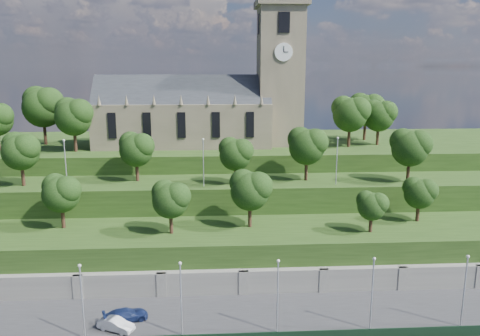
{
  "coord_description": "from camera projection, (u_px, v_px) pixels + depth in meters",
  "views": [
    {
      "loc": [
        1.52,
        -41.87,
        29.51
      ],
      "look_at": [
        5.66,
        30.0,
        13.86
      ],
      "focal_mm": 35.0,
      "sensor_mm": 36.0,
      "label": 1
    }
  ],
  "objects": [
    {
      "name": "trees_hilltop",
      "position": [
        191.0,
        111.0,
        86.05
      ],
      "size": [
        75.2,
        16.29,
        10.99
      ],
      "color": "black",
      "rests_on": "hilltop"
    },
    {
      "name": "embankment_lower",
      "position": [
        204.0,
        258.0,
        63.74
      ],
      "size": [
        160.0,
        12.0,
        8.0
      ],
      "primitive_type": "cube",
      "color": "#213B13",
      "rests_on": "ground"
    },
    {
      "name": "car_middle",
      "position": [
        116.0,
        325.0,
        49.7
      ],
      "size": [
        4.24,
        2.94,
        1.32
      ],
      "primitive_type": "imported",
      "rotation": [
        0.0,
        0.0,
        1.14
      ],
      "color": "#B5B5BA",
      "rests_on": "promenade"
    },
    {
      "name": "lamp_posts_upper",
      "position": [
        203.0,
        158.0,
        68.94
      ],
      "size": [
        40.36,
        0.36,
        7.28
      ],
      "color": "#B2B2B7",
      "rests_on": "embankment_upper"
    },
    {
      "name": "retaining_wall",
      "position": [
        203.0,
        288.0,
        58.18
      ],
      "size": [
        160.0,
        2.1,
        5.0
      ],
      "color": "slate",
      "rests_on": "ground"
    },
    {
      "name": "trees_upper",
      "position": [
        230.0,
        148.0,
        71.09
      ],
      "size": [
        64.64,
        8.36,
        8.38
      ],
      "color": "black",
      "rests_on": "embankment_upper"
    },
    {
      "name": "embankment_upper",
      "position": [
        205.0,
        218.0,
        74.04
      ],
      "size": [
        160.0,
        10.0,
        12.0
      ],
      "primitive_type": "cube",
      "color": "#213B13",
      "rests_on": "ground"
    },
    {
      "name": "hilltop",
      "position": [
        206.0,
        178.0,
        94.21
      ],
      "size": [
        160.0,
        32.0,
        15.0
      ],
      "primitive_type": "cube",
      "color": "#213B13",
      "rests_on": "ground"
    },
    {
      "name": "trees_lower",
      "position": [
        200.0,
        195.0,
        62.21
      ],
      "size": [
        62.6,
        8.52,
        7.94
      ],
      "color": "black",
      "rests_on": "embankment_lower"
    },
    {
      "name": "lamp_posts_promenade",
      "position": [
        181.0,
        294.0,
        47.92
      ],
      "size": [
        60.36,
        0.36,
        8.23
      ],
      "color": "#B2B2B7",
      "rests_on": "promenade"
    },
    {
      "name": "church",
      "position": [
        209.0,
        105.0,
        87.15
      ],
      "size": [
        38.6,
        12.35,
        27.6
      ],
      "color": "#6B604B",
      "rests_on": "hilltop"
    },
    {
      "name": "car_right",
      "position": [
        126.0,
        315.0,
        51.5
      ],
      "size": [
        5.24,
        3.52,
        1.41
      ],
      "primitive_type": "imported",
      "rotation": [
        0.0,
        0.0,
        1.92
      ],
      "color": "#16224D",
      "rests_on": "promenade"
    },
    {
      "name": "promenade",
      "position": [
        202.0,
        325.0,
        52.67
      ],
      "size": [
        160.0,
        12.0,
        2.0
      ],
      "primitive_type": "cube",
      "color": "#2D2D30",
      "rests_on": "ground"
    }
  ]
}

